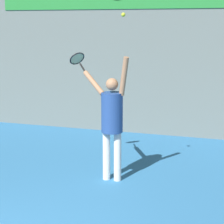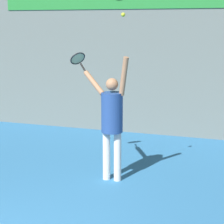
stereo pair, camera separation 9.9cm
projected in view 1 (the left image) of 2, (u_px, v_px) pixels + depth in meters
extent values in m
cube|color=slate|center=(129.00, 33.00, 9.87)|extent=(18.00, 0.10, 5.00)
cylinder|color=white|center=(106.00, 155.00, 7.15)|extent=(0.13, 0.13, 0.88)
cylinder|color=white|center=(118.00, 157.00, 7.09)|extent=(0.13, 0.13, 0.88)
cylinder|color=#26478C|center=(112.00, 112.00, 6.95)|extent=(0.37, 0.37, 0.69)
sphere|color=tan|center=(112.00, 84.00, 6.85)|extent=(0.21, 0.21, 0.21)
cylinder|color=tan|center=(124.00, 76.00, 6.72)|extent=(0.23, 0.21, 0.66)
cylinder|color=tan|center=(94.00, 83.00, 7.14)|extent=(0.54, 0.46, 0.39)
cylinder|color=black|center=(83.00, 68.00, 7.39)|extent=(0.18, 0.15, 0.17)
torus|color=black|center=(77.00, 59.00, 7.51)|extent=(0.34, 0.36, 0.25)
cylinder|color=beige|center=(77.00, 59.00, 7.51)|extent=(0.28, 0.30, 0.20)
sphere|color=#CCDB2D|center=(123.00, 15.00, 6.47)|extent=(0.07, 0.07, 0.07)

